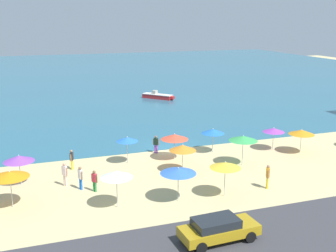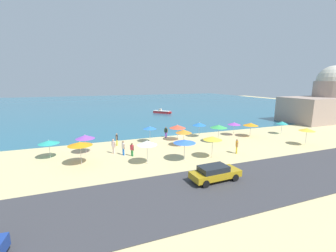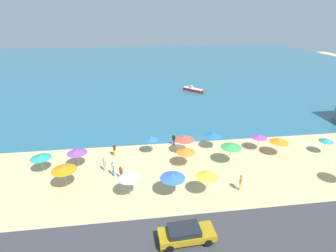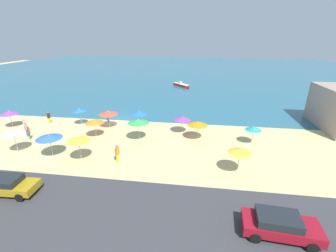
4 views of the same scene
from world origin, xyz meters
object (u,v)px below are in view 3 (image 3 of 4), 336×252
(beach_umbrella_7, at_px, (64,169))
(bather_2, at_px, (114,149))
(beach_umbrella_12, at_px, (279,141))
(beach_umbrella_8, at_px, (231,146))
(beach_umbrella_1, at_px, (41,157))
(beach_umbrella_10, at_px, (129,176))
(beach_umbrella_2, at_px, (77,151))
(bather_4, at_px, (241,182))
(beach_umbrella_3, at_px, (259,136))
(skiff_nearshore, at_px, (193,90))
(beach_umbrella_5, at_px, (214,134))
(beach_umbrella_9, at_px, (326,140))
(bather_0, at_px, (121,172))
(beach_umbrella_11, at_px, (151,138))
(bather_1, at_px, (113,168))
(beach_umbrella_6, at_px, (185,138))
(beach_umbrella_4, at_px, (186,150))
(beach_umbrella_14, at_px, (173,176))
(bather_5, at_px, (104,164))
(bather_3, at_px, (174,139))
(parked_car_1, at_px, (186,233))
(beach_umbrella_13, at_px, (207,175))

(beach_umbrella_7, height_order, bather_2, beach_umbrella_7)
(beach_umbrella_12, bearing_deg, beach_umbrella_8, -170.24)
(beach_umbrella_1, height_order, beach_umbrella_10, beach_umbrella_10)
(beach_umbrella_2, xyz_separation_m, bather_4, (16.90, -6.64, -1.02))
(beach_umbrella_1, bearing_deg, beach_umbrella_7, -46.04)
(beach_umbrella_3, bearing_deg, skiff_nearshore, 94.95)
(bather_4, bearing_deg, beach_umbrella_8, 81.58)
(beach_umbrella_5, height_order, bather_4, beach_umbrella_5)
(bather_2, bearing_deg, beach_umbrella_9, -6.14)
(beach_umbrella_1, bearing_deg, beach_umbrella_3, 3.70)
(beach_umbrella_7, xyz_separation_m, bather_4, (17.45, -2.75, -1.25))
(bather_0, height_order, bather_2, bather_2)
(beach_umbrella_3, bearing_deg, beach_umbrella_11, 176.64)
(beach_umbrella_11, bearing_deg, beach_umbrella_10, -108.33)
(bather_1, bearing_deg, bather_2, 91.34)
(beach_umbrella_6, distance_m, beach_umbrella_9, 17.74)
(beach_umbrella_4, relative_size, beach_umbrella_7, 0.92)
(bather_4, bearing_deg, beach_umbrella_14, 178.75)
(bather_0, bearing_deg, beach_umbrella_14, -33.46)
(beach_umbrella_12, xyz_separation_m, bather_5, (-21.20, -1.00, -0.95))
(beach_umbrella_8, bearing_deg, bather_3, 137.59)
(beach_umbrella_5, relative_size, beach_umbrella_8, 0.88)
(bather_2, bearing_deg, bather_1, -88.66)
(beach_umbrella_12, bearing_deg, beach_umbrella_3, 139.10)
(beach_umbrella_8, relative_size, beach_umbrella_10, 1.00)
(beach_umbrella_5, xyz_separation_m, beach_umbrella_11, (-8.08, -0.32, 0.09))
(beach_umbrella_3, relative_size, bather_0, 1.36)
(bather_3, height_order, bather_4, bather_4)
(beach_umbrella_2, bearing_deg, skiff_nearshore, 55.40)
(beach_umbrella_8, bearing_deg, bather_5, 179.44)
(beach_umbrella_2, xyz_separation_m, parked_car_1, (10.23, -12.29, -1.24))
(beach_umbrella_9, height_order, bather_2, beach_umbrella_9)
(beach_umbrella_3, bearing_deg, beach_umbrella_7, -167.47)
(bather_1, bearing_deg, beach_umbrella_13, -25.94)
(beach_umbrella_13, bearing_deg, beach_umbrella_6, 93.66)
(bather_1, bearing_deg, beach_umbrella_4, 6.83)
(beach_umbrella_13, bearing_deg, beach_umbrella_14, 172.95)
(beach_umbrella_10, height_order, bather_5, beach_umbrella_10)
(beach_umbrella_6, bearing_deg, bather_2, 177.98)
(beach_umbrella_1, xyz_separation_m, beach_umbrella_10, (9.76, -5.69, 0.41))
(beach_umbrella_7, xyz_separation_m, bather_0, (5.51, 0.75, -1.36))
(beach_umbrella_3, relative_size, beach_umbrella_12, 0.94)
(beach_umbrella_8, distance_m, beach_umbrella_14, 9.07)
(skiff_nearshore, bearing_deg, bather_3, -108.17)
(beach_umbrella_5, xyz_separation_m, bather_2, (-12.74, -0.33, -1.08))
(beach_umbrella_5, bearing_deg, beach_umbrella_8, -76.53)
(beach_umbrella_6, height_order, bather_2, beach_umbrella_6)
(beach_umbrella_13, bearing_deg, skiff_nearshore, 79.45)
(beach_umbrella_12, bearing_deg, bather_4, -139.85)
(beach_umbrella_7, xyz_separation_m, bather_5, (3.63, 2.48, -1.24))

